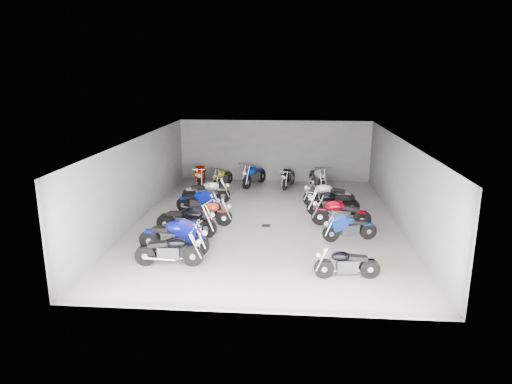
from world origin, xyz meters
TOP-DOWN VIEW (x-y plane):
  - ground at (0.00, 0.00)m, footprint 14.00×14.00m
  - wall_back at (0.00, 7.00)m, footprint 10.00×0.10m
  - wall_left at (-5.00, 0.00)m, footprint 0.10×14.00m
  - wall_right at (5.00, 0.00)m, footprint 0.10×14.00m
  - ceiling at (0.00, 0.00)m, footprint 10.00×14.00m
  - drain_grate at (0.00, -0.50)m, footprint 0.32×0.32m
  - motorcycle_left_a at (-2.64, -4.41)m, footprint 2.06×0.43m
  - motorcycle_left_b at (-2.73, -3.47)m, footprint 2.36×0.62m
  - motorcycle_left_c at (-2.73, -1.78)m, footprint 2.28×0.73m
  - motorcycle_left_d at (-2.26, -0.70)m, footprint 2.05×0.46m
  - motorcycle_left_e at (-2.79, 0.65)m, footprint 2.00×0.92m
  - motorcycle_left_f at (-2.81, 2.42)m, footprint 2.15×0.47m
  - motorcycle_right_a at (2.50, -4.85)m, footprint 1.85×0.40m
  - motorcycle_right_c at (2.92, -1.83)m, footprint 1.90×0.63m
  - motorcycle_right_d at (2.76, -0.40)m, footprint 2.21×0.60m
  - motorcycle_right_e at (2.59, 1.05)m, footprint 2.17×0.53m
  - motorcycle_right_f at (2.51, 2.16)m, footprint 2.23×0.51m
  - motorcycle_back_a at (-3.62, 5.29)m, footprint 0.52×2.39m
  - motorcycle_back_b at (-2.55, 5.43)m, footprint 0.72×1.88m
  - motorcycle_back_c at (-0.99, 5.72)m, footprint 1.04×2.17m
  - motorcycle_back_d at (0.77, 5.57)m, footprint 0.64×2.04m
  - motorcycle_back_e at (2.21, 5.48)m, footprint 0.72×2.18m

SIDE VIEW (x-z plane):
  - ground at x=0.00m, z-range 0.00..0.00m
  - drain_grate at x=0.00m, z-range 0.00..0.01m
  - motorcycle_right_a at x=2.50m, z-range 0.04..0.85m
  - motorcycle_back_b at x=-2.55m, z-range 0.04..0.89m
  - motorcycle_right_c at x=2.92m, z-range 0.04..0.89m
  - motorcycle_left_d at x=-2.26m, z-range 0.04..0.94m
  - motorcycle_left_a at x=-2.64m, z-range 0.04..0.94m
  - motorcycle_back_d at x=0.77m, z-range 0.04..0.95m
  - motorcycle_left_e at x=-2.79m, z-range 0.04..0.97m
  - motorcycle_left_f at x=-2.81m, z-range 0.04..0.99m
  - motorcycle_right_e at x=2.59m, z-range 0.04..1.00m
  - motorcycle_back_e at x=2.21m, z-range 0.04..1.02m
  - motorcycle_right_f at x=2.51m, z-range 0.04..1.02m
  - motorcycle_right_d at x=2.76m, z-range 0.04..1.02m
  - motorcycle_back_c at x=-0.99m, z-range 0.05..1.06m
  - motorcycle_left_c at x=-2.73m, z-range 0.05..1.06m
  - motorcycle_left_b at x=-2.73m, z-range 0.05..1.09m
  - motorcycle_back_a at x=-3.62m, z-range 0.05..1.10m
  - wall_back at x=0.00m, z-range 0.00..3.20m
  - wall_left at x=-5.00m, z-range 0.00..3.20m
  - wall_right at x=5.00m, z-range 0.00..3.20m
  - ceiling at x=0.00m, z-range 3.20..3.24m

